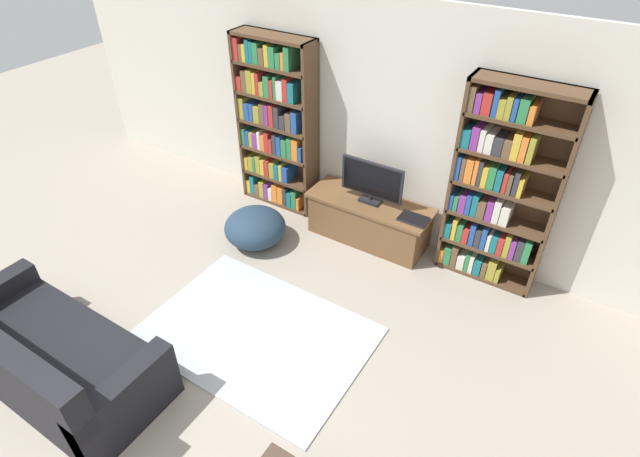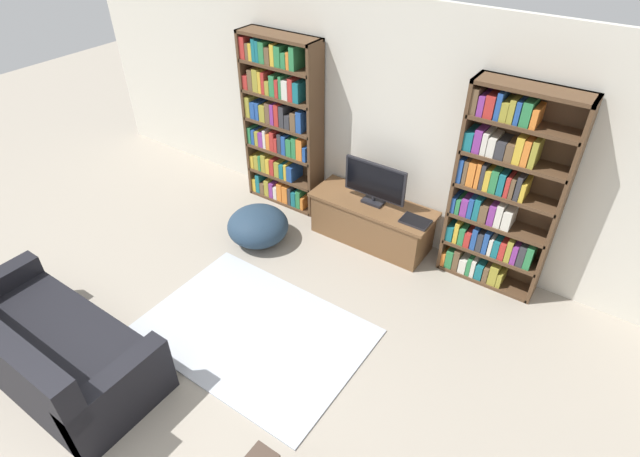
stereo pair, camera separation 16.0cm
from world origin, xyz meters
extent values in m
cube|color=silver|center=(0.00, 4.23, 1.30)|extent=(8.80, 0.06, 2.60)
cube|color=#513823|center=(-1.72, 4.03, 1.05)|extent=(0.04, 0.30, 2.10)
cube|color=#513823|center=(-0.75, 4.03, 1.05)|extent=(0.04, 0.30, 2.10)
cube|color=#513823|center=(-1.24, 4.16, 1.05)|extent=(1.00, 0.04, 2.10)
cube|color=#513823|center=(-1.24, 4.03, 2.08)|extent=(1.00, 0.30, 0.04)
cube|color=#513823|center=(-1.24, 4.03, 0.02)|extent=(0.96, 0.30, 0.04)
cube|color=gold|center=(-1.67, 4.02, 0.13)|extent=(0.06, 0.24, 0.18)
cube|color=#196B75|center=(-1.60, 4.02, 0.16)|extent=(0.06, 0.24, 0.26)
cube|color=brown|center=(-1.53, 4.02, 0.12)|extent=(0.07, 0.24, 0.16)
cube|color=#9E9333|center=(-1.45, 4.02, 0.15)|extent=(0.07, 0.24, 0.22)
cube|color=#7F338C|center=(-1.38, 4.02, 0.14)|extent=(0.06, 0.24, 0.21)
cube|color=silver|center=(-1.32, 4.02, 0.12)|extent=(0.06, 0.24, 0.17)
cube|color=orange|center=(-1.24, 4.02, 0.16)|extent=(0.08, 0.24, 0.24)
cube|color=orange|center=(-1.16, 4.02, 0.15)|extent=(0.08, 0.24, 0.23)
cube|color=#333338|center=(-1.08, 4.02, 0.15)|extent=(0.04, 0.24, 0.24)
cube|color=#196B75|center=(-1.02, 4.02, 0.14)|extent=(0.07, 0.24, 0.20)
cube|color=#2D7F47|center=(-0.95, 4.02, 0.16)|extent=(0.06, 0.24, 0.24)
cube|color=orange|center=(-0.89, 4.02, 0.12)|extent=(0.04, 0.24, 0.17)
cube|color=#513823|center=(-1.24, 4.03, 0.37)|extent=(0.96, 0.30, 0.04)
cube|color=gold|center=(-1.67, 4.02, 0.47)|extent=(0.06, 0.24, 0.17)
cube|color=#9E9333|center=(-1.60, 4.02, 0.48)|extent=(0.07, 0.24, 0.18)
cube|color=#2D7F47|center=(-1.54, 4.02, 0.49)|extent=(0.04, 0.24, 0.21)
cube|color=#9E9333|center=(-1.48, 4.02, 0.50)|extent=(0.07, 0.24, 0.23)
cube|color=gold|center=(-1.41, 4.02, 0.49)|extent=(0.06, 0.24, 0.20)
cube|color=#B72D28|center=(-1.34, 4.02, 0.49)|extent=(0.06, 0.24, 0.21)
cube|color=#9E9333|center=(-1.27, 4.02, 0.48)|extent=(0.07, 0.24, 0.20)
cube|color=#196B75|center=(-1.19, 4.02, 0.48)|extent=(0.06, 0.24, 0.19)
cube|color=gold|center=(-1.13, 4.02, 0.49)|extent=(0.04, 0.24, 0.21)
cube|color=#234C99|center=(-1.07, 4.02, 0.48)|extent=(0.08, 0.24, 0.19)
cube|color=#513823|center=(-1.24, 4.03, 0.72)|extent=(0.96, 0.30, 0.04)
cube|color=#2D7F47|center=(-1.67, 4.02, 0.84)|extent=(0.05, 0.24, 0.21)
cube|color=#234C99|center=(-1.62, 4.02, 0.83)|extent=(0.05, 0.24, 0.19)
cube|color=#9E9333|center=(-1.56, 4.02, 0.83)|extent=(0.05, 0.24, 0.19)
cube|color=#7F338C|center=(-1.49, 4.02, 0.83)|extent=(0.07, 0.24, 0.19)
cube|color=silver|center=(-1.43, 4.02, 0.85)|extent=(0.04, 0.24, 0.23)
cube|color=orange|center=(-1.38, 4.02, 0.84)|extent=(0.06, 0.24, 0.20)
cube|color=#B72D28|center=(-1.32, 4.02, 0.86)|extent=(0.06, 0.24, 0.24)
cube|color=#B72D28|center=(-1.26, 4.02, 0.82)|extent=(0.05, 0.24, 0.18)
cube|color=#333338|center=(-1.20, 4.02, 0.86)|extent=(0.05, 0.24, 0.25)
cube|color=#234C99|center=(-1.14, 4.02, 0.85)|extent=(0.06, 0.24, 0.24)
cube|color=#2D7F47|center=(-1.06, 4.02, 0.84)|extent=(0.07, 0.24, 0.22)
cube|color=#2D7F47|center=(-0.99, 4.02, 0.86)|extent=(0.06, 0.24, 0.26)
cube|color=orange|center=(-0.91, 4.02, 0.87)|extent=(0.08, 0.24, 0.26)
cube|color=#234C99|center=(-0.84, 4.02, 0.83)|extent=(0.04, 0.24, 0.18)
cube|color=#513823|center=(-1.24, 4.03, 1.07)|extent=(0.96, 0.30, 0.04)
cube|color=#9E9333|center=(-1.66, 4.02, 1.21)|extent=(0.07, 0.24, 0.25)
cube|color=#234C99|center=(-1.58, 4.02, 1.19)|extent=(0.07, 0.24, 0.20)
cube|color=#234C99|center=(-1.52, 4.02, 1.19)|extent=(0.05, 0.24, 0.21)
cube|color=#9E9333|center=(-1.44, 4.02, 1.18)|extent=(0.08, 0.24, 0.20)
cube|color=brown|center=(-1.36, 4.02, 1.21)|extent=(0.07, 0.24, 0.24)
cube|color=#7F338C|center=(-1.29, 4.02, 1.21)|extent=(0.05, 0.24, 0.24)
cube|color=#B72D28|center=(-1.22, 4.02, 1.21)|extent=(0.06, 0.24, 0.26)
cube|color=#333338|center=(-1.15, 4.02, 1.21)|extent=(0.07, 0.24, 0.25)
cube|color=#333338|center=(-1.07, 4.02, 1.17)|extent=(0.07, 0.24, 0.17)
cube|color=brown|center=(-0.99, 4.02, 1.19)|extent=(0.08, 0.24, 0.21)
cube|color=#234C99|center=(-0.90, 4.02, 1.21)|extent=(0.07, 0.24, 0.25)
cube|color=#513823|center=(-1.24, 4.03, 1.42)|extent=(0.96, 0.30, 0.04)
cube|color=#B72D28|center=(-1.66, 4.02, 1.52)|extent=(0.07, 0.24, 0.16)
cube|color=brown|center=(-1.58, 4.02, 1.55)|extent=(0.07, 0.24, 0.24)
cube|color=#9E9333|center=(-1.51, 4.02, 1.57)|extent=(0.08, 0.24, 0.26)
cube|color=gold|center=(-1.44, 4.02, 1.56)|extent=(0.04, 0.24, 0.25)
cube|color=#B72D28|center=(-1.39, 4.02, 1.56)|extent=(0.04, 0.24, 0.25)
cube|color=#9E9333|center=(-1.34, 4.02, 1.52)|extent=(0.06, 0.24, 0.16)
cube|color=#2D7F47|center=(-1.26, 4.02, 1.55)|extent=(0.07, 0.24, 0.24)
cube|color=#B72D28|center=(-1.20, 4.02, 1.54)|extent=(0.05, 0.24, 0.20)
cube|color=#2D7F47|center=(-1.15, 4.02, 1.56)|extent=(0.04, 0.24, 0.25)
cube|color=silver|center=(-1.09, 4.02, 1.54)|extent=(0.08, 0.24, 0.22)
cube|color=#B72D28|center=(-1.01, 4.02, 1.56)|extent=(0.06, 0.24, 0.25)
cube|color=#196B75|center=(-0.93, 4.02, 1.55)|extent=(0.08, 0.24, 0.22)
cube|color=#513823|center=(-1.24, 4.03, 1.77)|extent=(0.96, 0.30, 0.04)
cube|color=#B72D28|center=(-1.66, 4.02, 1.91)|extent=(0.07, 0.24, 0.24)
cube|color=brown|center=(-1.59, 4.02, 1.88)|extent=(0.04, 0.24, 0.18)
cube|color=gold|center=(-1.55, 4.02, 1.88)|extent=(0.05, 0.24, 0.19)
cube|color=#196B75|center=(-1.50, 4.02, 1.91)|extent=(0.05, 0.24, 0.25)
cube|color=#196B75|center=(-1.45, 4.02, 1.90)|extent=(0.04, 0.24, 0.23)
cube|color=#2D7F47|center=(-1.38, 4.02, 1.90)|extent=(0.07, 0.24, 0.23)
cube|color=brown|center=(-1.31, 4.02, 1.88)|extent=(0.07, 0.24, 0.18)
cube|color=gold|center=(-1.24, 4.02, 1.90)|extent=(0.05, 0.24, 0.23)
cube|color=#2D7F47|center=(-1.17, 4.02, 1.90)|extent=(0.08, 0.24, 0.22)
cube|color=#2D7F47|center=(-1.09, 4.02, 1.87)|extent=(0.06, 0.24, 0.17)
cube|color=orange|center=(-1.03, 4.02, 1.88)|extent=(0.04, 0.24, 0.18)
cube|color=#2D7F47|center=(-0.97, 4.02, 1.91)|extent=(0.07, 0.24, 0.25)
cube|color=#513823|center=(0.96, 4.03, 1.05)|extent=(0.04, 0.30, 2.10)
cube|color=#513823|center=(1.92, 4.03, 1.05)|extent=(0.04, 0.30, 2.10)
cube|color=#513823|center=(1.44, 4.16, 1.05)|extent=(1.00, 0.04, 2.10)
cube|color=#513823|center=(1.44, 4.03, 2.08)|extent=(1.00, 0.30, 0.04)
cube|color=#513823|center=(1.44, 4.03, 0.02)|extent=(0.96, 0.30, 0.04)
cube|color=orange|center=(1.00, 4.02, 0.12)|extent=(0.04, 0.24, 0.17)
cube|color=#2D7F47|center=(1.06, 4.02, 0.14)|extent=(0.08, 0.24, 0.21)
cube|color=brown|center=(1.14, 4.02, 0.16)|extent=(0.06, 0.24, 0.26)
cube|color=silver|center=(1.21, 4.02, 0.12)|extent=(0.08, 0.24, 0.17)
cube|color=#2D7F47|center=(1.28, 4.02, 0.14)|extent=(0.04, 0.24, 0.21)
cube|color=silver|center=(1.33, 4.02, 0.14)|extent=(0.04, 0.24, 0.20)
cube|color=#196B75|center=(1.39, 4.02, 0.12)|extent=(0.07, 0.24, 0.18)
cube|color=brown|center=(1.46, 4.02, 0.12)|extent=(0.05, 0.24, 0.17)
cube|color=#9E9333|center=(1.54, 4.02, 0.15)|extent=(0.08, 0.24, 0.23)
cube|color=#9E9333|center=(1.61, 4.02, 0.12)|extent=(0.04, 0.24, 0.16)
cube|color=#513823|center=(1.44, 4.03, 0.37)|extent=(0.96, 0.30, 0.04)
cube|color=#196B75|center=(1.01, 4.02, 0.47)|extent=(0.07, 0.24, 0.17)
cube|color=gold|center=(1.08, 4.02, 0.51)|extent=(0.04, 0.24, 0.24)
cube|color=#2D7F47|center=(1.14, 4.02, 0.48)|extent=(0.06, 0.24, 0.20)
cube|color=#B72D28|center=(1.20, 4.02, 0.47)|extent=(0.06, 0.24, 0.17)
cube|color=#234C99|center=(1.27, 4.02, 0.51)|extent=(0.05, 0.24, 0.24)
cube|color=#333338|center=(1.33, 4.02, 0.49)|extent=(0.06, 0.24, 0.21)
cube|color=#234C99|center=(1.39, 4.02, 0.51)|extent=(0.05, 0.24, 0.24)
cube|color=silver|center=(1.44, 4.02, 0.48)|extent=(0.04, 0.24, 0.19)
cube|color=#196B75|center=(1.50, 4.02, 0.48)|extent=(0.06, 0.24, 0.19)
cube|color=#B72D28|center=(1.56, 4.02, 0.48)|extent=(0.06, 0.24, 0.19)
cube|color=#9E9333|center=(1.62, 4.02, 0.51)|extent=(0.05, 0.24, 0.25)
cube|color=#7F338C|center=(1.68, 4.02, 0.49)|extent=(0.05, 0.24, 0.21)
cube|color=#333338|center=(1.74, 4.02, 0.50)|extent=(0.06, 0.24, 0.24)
cube|color=#2D7F47|center=(1.81, 4.02, 0.51)|extent=(0.06, 0.24, 0.25)
cube|color=#513823|center=(1.44, 4.03, 0.72)|extent=(0.96, 0.30, 0.04)
cube|color=#234C99|center=(1.00, 4.02, 0.82)|extent=(0.04, 0.24, 0.17)
cube|color=#2D7F47|center=(1.04, 4.02, 0.82)|extent=(0.04, 0.24, 0.16)
cube|color=#7F338C|center=(1.11, 4.02, 0.83)|extent=(0.07, 0.24, 0.19)
cube|color=#234C99|center=(1.17, 4.02, 0.84)|extent=(0.05, 0.24, 0.22)
cube|color=#196B75|center=(1.23, 4.02, 0.85)|extent=(0.06, 0.24, 0.23)
cube|color=brown|center=(1.30, 4.02, 0.83)|extent=(0.08, 0.24, 0.19)
cube|color=#7F338C|center=(1.38, 4.02, 0.84)|extent=(0.06, 0.24, 0.21)
cube|color=silver|center=(1.45, 4.02, 0.86)|extent=(0.06, 0.24, 0.24)
cube|color=silver|center=(1.52, 4.02, 0.84)|extent=(0.08, 0.24, 0.20)
cube|color=#513823|center=(1.44, 4.03, 1.07)|extent=(0.96, 0.30, 0.04)
cube|color=#234C99|center=(1.00, 4.02, 1.21)|extent=(0.04, 0.24, 0.25)
cube|color=brown|center=(1.05, 4.02, 1.21)|extent=(0.04, 0.24, 0.24)
cube|color=orange|center=(1.11, 4.02, 1.21)|extent=(0.07, 0.24, 0.25)
cube|color=orange|center=(1.17, 4.02, 1.22)|extent=(0.04, 0.24, 0.26)
cube|color=#333338|center=(1.22, 4.02, 1.21)|extent=(0.04, 0.24, 0.26)
cube|color=gold|center=(1.26, 4.02, 1.19)|extent=(0.05, 0.24, 0.21)
cube|color=#2D7F47|center=(1.33, 4.02, 1.20)|extent=(0.07, 0.24, 0.23)
cube|color=#196B75|center=(1.39, 4.02, 1.19)|extent=(0.06, 0.24, 0.21)
cube|color=#B72D28|center=(1.45, 4.02, 1.18)|extent=(0.04, 0.24, 0.20)
cube|color=brown|center=(1.50, 4.02, 1.18)|extent=(0.04, 0.24, 0.19)
cube|color=#333338|center=(1.55, 4.02, 1.20)|extent=(0.04, 0.24, 0.24)
cube|color=gold|center=(1.59, 4.02, 1.18)|extent=(0.04, 0.24, 0.18)
cube|color=#513823|center=(1.44, 4.03, 1.42)|extent=(0.96, 0.30, 0.04)
cube|color=#196B75|center=(1.02, 4.02, 1.52)|extent=(0.08, 0.24, 0.18)
cube|color=#7F338C|center=(1.10, 4.02, 1.55)|extent=(0.07, 0.24, 0.22)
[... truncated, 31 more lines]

